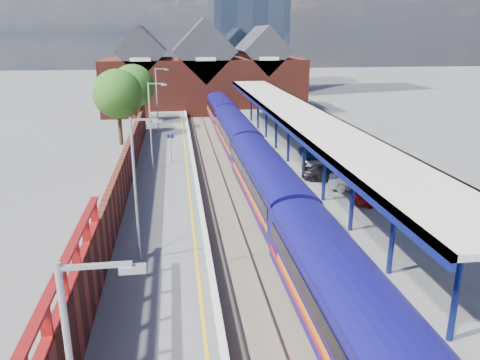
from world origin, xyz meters
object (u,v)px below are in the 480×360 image
(train, at_px, (248,150))
(lamp_post_c, at_px, (152,121))
(parked_car_dark, at_px, (329,173))
(parked_car_silver, at_px, (359,181))
(lamp_post_b, at_px, (138,182))
(parked_car_red, at_px, (383,196))
(lamp_post_d, at_px, (158,96))
(platform_sign, at_px, (171,143))
(parked_car_blue, at_px, (323,151))

(train, distance_m, lamp_post_c, 8.43)
(parked_car_dark, bearing_deg, parked_car_silver, -129.31)
(lamp_post_b, height_order, parked_car_dark, lamp_post_b)
(train, relative_size, parked_car_silver, 15.95)
(lamp_post_b, xyz_separation_m, parked_car_red, (14.86, 5.61, -3.38))
(train, bearing_deg, lamp_post_b, -114.70)
(lamp_post_c, bearing_deg, lamp_post_d, 90.00)
(lamp_post_c, height_order, platform_sign, lamp_post_c)
(train, distance_m, platform_sign, 6.58)
(train, height_order, parked_car_silver, train)
(parked_car_silver, relative_size, parked_car_blue, 0.98)
(lamp_post_b, distance_m, parked_car_dark, 17.51)
(lamp_post_d, bearing_deg, parked_car_silver, -58.33)
(parked_car_silver, height_order, parked_car_blue, parked_car_silver)
(train, height_order, lamp_post_d, lamp_post_d)
(platform_sign, xyz_separation_m, parked_car_dark, (11.72, -6.88, -1.11))
(lamp_post_d, relative_size, parked_car_red, 1.96)
(lamp_post_d, distance_m, parked_car_dark, 24.88)
(parked_car_blue, bearing_deg, lamp_post_b, 140.79)
(train, bearing_deg, parked_car_blue, 6.37)
(platform_sign, distance_m, parked_car_red, 18.36)
(train, bearing_deg, parked_car_red, -58.58)
(train, bearing_deg, parked_car_dark, -48.74)
(train, distance_m, lamp_post_d, 17.11)
(train, xyz_separation_m, lamp_post_d, (-7.86, 14.92, 2.87))
(lamp_post_d, distance_m, parked_car_silver, 27.69)
(lamp_post_d, height_order, parked_car_blue, lamp_post_d)
(platform_sign, bearing_deg, lamp_post_d, 95.56)
(train, bearing_deg, platform_sign, 171.91)
(lamp_post_b, xyz_separation_m, lamp_post_d, (0.00, 32.00, 0.00))
(parked_car_dark, bearing_deg, lamp_post_d, 54.55)
(platform_sign, relative_size, parked_car_silver, 0.60)
(parked_car_dark, distance_m, parked_car_blue, 6.92)
(lamp_post_d, height_order, parked_car_dark, lamp_post_d)
(lamp_post_d, bearing_deg, parked_car_blue, -43.91)
(lamp_post_c, height_order, lamp_post_d, same)
(train, bearing_deg, lamp_post_c, -172.20)
(train, distance_m, parked_car_dark, 7.95)
(parked_car_silver, bearing_deg, parked_car_dark, 43.01)
(parked_car_red, bearing_deg, parked_car_dark, 22.64)
(lamp_post_b, height_order, lamp_post_c, same)
(parked_car_dark, bearing_deg, parked_car_red, -139.63)
(lamp_post_b, relative_size, parked_car_red, 1.96)
(lamp_post_d, bearing_deg, platform_sign, -84.44)
(lamp_post_d, bearing_deg, train, -62.24)
(lamp_post_b, bearing_deg, parked_car_dark, 40.36)
(parked_car_red, bearing_deg, train, 36.17)
(lamp_post_d, bearing_deg, lamp_post_c, -90.00)
(lamp_post_d, bearing_deg, lamp_post_b, -90.00)
(platform_sign, bearing_deg, parked_car_red, -42.55)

